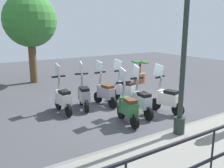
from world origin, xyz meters
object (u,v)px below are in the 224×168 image
(scooter_far_2, at_px, (84,95))
(scooter_near_0, at_px, (167,98))
(tree_distant, at_px, (30,21))
(scooter_near_2, at_px, (128,107))
(scooter_near_1, at_px, (141,101))
(potted_palm, at_px, (140,73))
(lamp_post_near, at_px, (184,50))
(scooter_far_1, at_px, (105,92))
(scooter_far_0, at_px, (125,89))
(scooter_far_3, at_px, (63,98))

(scooter_far_2, bearing_deg, scooter_near_0, -117.30)
(tree_distant, distance_m, scooter_near_2, 7.27)
(scooter_near_1, bearing_deg, potted_palm, -31.57)
(potted_palm, bearing_deg, scooter_near_2, 136.97)
(scooter_far_2, bearing_deg, lamp_post_near, -149.96)
(scooter_near_0, relative_size, scooter_near_2, 1.00)
(scooter_far_1, height_order, scooter_far_2, same)
(scooter_far_2, bearing_deg, scooter_far_0, -80.01)
(scooter_near_2, bearing_deg, lamp_post_near, -153.69)
(scooter_far_0, bearing_deg, scooter_far_1, 70.30)
(scooter_far_1, xyz_separation_m, scooter_far_3, (0.09, 1.50, 0.00))
(scooter_far_0, bearing_deg, scooter_far_2, 67.44)
(lamp_post_near, distance_m, scooter_far_1, 3.62)
(lamp_post_near, height_order, scooter_far_1, lamp_post_near)
(tree_distant, relative_size, scooter_far_2, 2.74)
(lamp_post_near, distance_m, potted_palm, 6.59)
(lamp_post_near, xyz_separation_m, scooter_near_2, (1.48, 0.44, -1.66))
(scooter_far_0, bearing_deg, scooter_far_3, 69.62)
(lamp_post_near, xyz_separation_m, scooter_near_1, (1.74, -0.26, -1.66))
(tree_distant, bearing_deg, scooter_near_0, -162.25)
(scooter_near_0, relative_size, scooter_far_0, 1.00)
(potted_palm, xyz_separation_m, scooter_far_0, (-2.29, 2.59, 0.04))
(tree_distant, height_order, scooter_far_3, tree_distant)
(scooter_far_3, bearing_deg, scooter_near_1, -130.05)
(scooter_near_0, relative_size, scooter_far_1, 1.00)
(scooter_near_1, distance_m, scooter_far_1, 1.52)
(tree_distant, height_order, scooter_near_1, tree_distant)
(potted_palm, bearing_deg, lamp_post_near, 149.04)
(tree_distant, bearing_deg, scooter_far_3, 173.83)
(lamp_post_near, bearing_deg, scooter_near_0, -36.11)
(lamp_post_near, relative_size, scooter_far_2, 2.91)
(potted_palm, xyz_separation_m, scooter_far_3, (-2.16, 4.89, 0.04))
(scooter_far_3, bearing_deg, scooter_far_1, -93.73)
(potted_palm, relative_size, scooter_far_3, 0.69)
(scooter_near_1, bearing_deg, scooter_far_1, 21.71)
(scooter_far_0, distance_m, scooter_far_2, 1.57)
(scooter_far_3, bearing_deg, scooter_far_0, -93.37)
(scooter_far_1, distance_m, scooter_far_3, 1.50)
(scooter_far_0, bearing_deg, potted_palm, -65.74)
(potted_palm, relative_size, scooter_far_0, 0.69)
(scooter_near_0, bearing_deg, potted_palm, -42.62)
(scooter_near_2, bearing_deg, scooter_far_1, -1.32)
(potted_palm, xyz_separation_m, scooter_near_1, (-3.72, 3.01, 0.04))
(potted_palm, bearing_deg, scooter_near_1, 141.03)
(tree_distant, distance_m, scooter_near_1, 7.12)
(tree_distant, xyz_separation_m, scooter_near_1, (-6.55, -1.34, -2.45))
(tree_distant, relative_size, scooter_near_0, 2.74)
(scooter_near_0, relative_size, scooter_far_2, 1.00)
(potted_palm, relative_size, scooter_near_2, 0.69)
(lamp_post_near, relative_size, scooter_far_1, 2.91)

